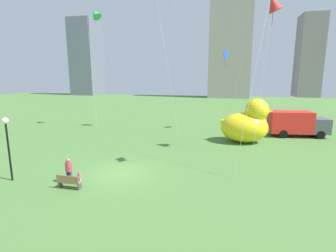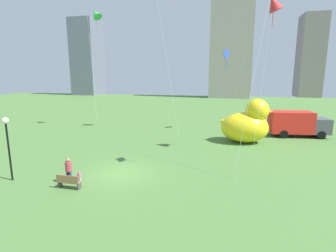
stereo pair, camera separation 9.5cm
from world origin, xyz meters
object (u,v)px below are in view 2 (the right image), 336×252
kite_red (274,4)px  kite_green (96,14)px  person_child (79,177)px  lamppost (7,134)px  person_adult (69,169)px  kite_blue (227,57)px  giant_inflatable_duck (247,124)px  park_bench (69,181)px  box_truck (297,124)px

kite_red → kite_green: kite_green is taller
person_child → lamppost: lamppost is taller
lamppost → kite_green: bearing=97.0°
person_adult → kite_blue: (9.61, 18.05, 7.98)m
person_adult → giant_inflatable_duck: size_ratio=0.31×
person_child → person_adult: bearing=178.1°
kite_blue → park_bench: bearing=-116.0°
park_bench → lamppost: size_ratio=0.35×
lamppost → kite_red: bearing=28.1°
giant_inflatable_duck → lamppost: giant_inflatable_duck is taller
person_adult → kite_blue: bearing=62.0°
park_bench → kite_blue: 22.56m
box_truck → kite_red: kite_red is taller
lamppost → box_truck: (21.68, 17.58, -1.68)m
park_bench → kite_red: bearing=37.0°
person_adult → person_child: bearing=-1.9°
person_child → giant_inflatable_duck: size_ratio=0.16×
kite_blue → giant_inflatable_duck: bearing=-64.6°
person_adult → kite_green: (-6.13, 16.83, 13.20)m
kite_green → person_child: bearing=-67.8°
person_child → giant_inflatable_duck: bearing=50.0°
box_truck → kite_green: (-23.80, -0.38, 12.68)m
park_bench → kite_red: size_ratio=0.12×
box_truck → person_child: bearing=-134.5°
kite_blue → kite_green: size_ratio=0.66×
person_child → kite_green: kite_green is taller
park_bench → giant_inflatable_duck: (11.44, 14.01, 1.47)m
giant_inflatable_duck → kite_green: size_ratio=0.37×
park_bench → person_adult: bearing=120.8°
lamppost → kite_blue: (13.63, 18.43, 5.78)m
kite_blue → person_adult: bearing=-118.0°
box_truck → kite_green: bearing=-179.1°
person_child → box_truck: (16.93, 17.23, 0.97)m
lamppost → kite_green: kite_green is taller
park_bench → kite_green: bearing=110.5°
park_bench → kite_blue: (9.16, 18.81, 8.44)m
person_child → giant_inflatable_duck: (11.16, 13.28, 1.46)m
giant_inflatable_duck → kite_red: size_ratio=0.42×
park_bench → person_child: size_ratio=1.73×
person_child → lamppost: 5.45m
giant_inflatable_duck → lamppost: (-15.91, -13.63, 1.20)m
giant_inflatable_duck → kite_green: kite_green is taller
person_child → box_truck: 24.18m
kite_red → lamppost: bearing=-151.9°
kite_red → box_truck: bearing=61.3°
box_truck → kite_green: 26.97m
kite_green → lamppost: bearing=-83.0°
box_truck → kite_blue: kite_blue is taller
person_adult → lamppost: (-4.02, -0.38, 2.20)m
park_bench → lamppost: 5.21m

